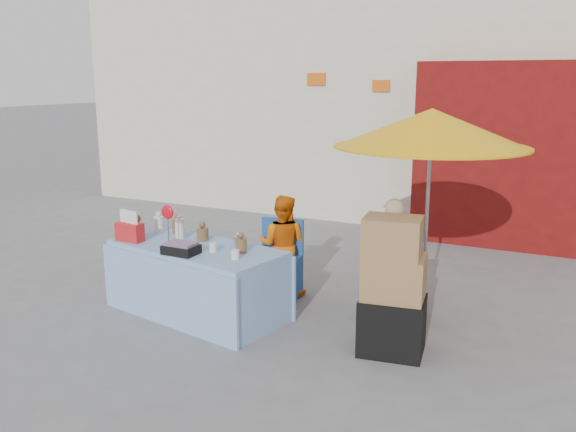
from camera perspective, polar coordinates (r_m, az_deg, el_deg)
The scene contains 10 objects.
ground at distance 6.11m, azimuth -4.31°, elevation -10.13°, with size 80.00×80.00×0.00m, color slate.
backdrop at distance 12.59m, azimuth 16.04°, elevation 15.68°, with size 14.00×8.00×7.80m.
market_table at distance 6.33m, azimuth -8.57°, elevation -5.82°, with size 2.01×1.22×1.13m.
chair_left at distance 6.74m, azimuth -1.04°, elevation -5.54°, with size 0.55×0.54×0.85m.
chair_right at distance 6.29m, azimuth 9.20°, elevation -7.07°, with size 0.55×0.54×0.85m.
vendor_orange at distance 6.76m, azimuth -0.51°, elevation -2.74°, with size 0.55×0.43×1.13m, color orange.
vendor_beige at distance 6.30m, azimuth 9.70°, elevation -3.71°, with size 0.44×0.29×1.21m, color tan.
umbrella at distance 6.14m, azimuth 13.28°, elevation 7.94°, with size 1.90×1.90×2.09m.
box_stack at distance 5.40m, azimuth 9.76°, elevation -6.96°, with size 0.61×0.53×1.23m.
tarp_bundle at distance 6.56m, azimuth -10.65°, elevation -7.24°, with size 0.68×0.54×0.30m, color yellow.
Camera 1 is at (2.89, -4.82, 2.39)m, focal length 38.00 mm.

